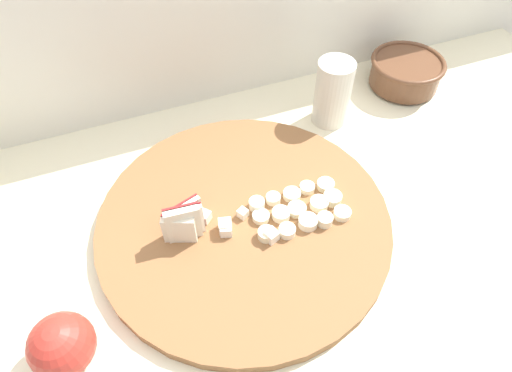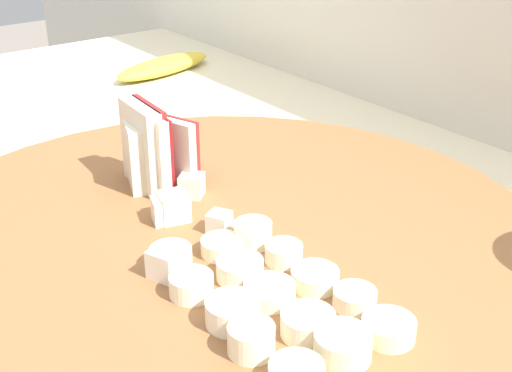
# 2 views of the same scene
# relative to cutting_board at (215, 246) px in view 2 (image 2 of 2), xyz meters

# --- Properties ---
(cutting_board) EXTENTS (0.46, 0.46, 0.02)m
(cutting_board) POSITION_rel_cutting_board_xyz_m (0.00, 0.00, 0.00)
(cutting_board) COLOR brown
(cutting_board) RESTS_ON tiled_countertop
(apple_wedge_fan) EXTENTS (0.07, 0.05, 0.07)m
(apple_wedge_fan) POSITION_rel_cutting_board_xyz_m (-0.09, 0.00, 0.04)
(apple_wedge_fan) COLOR maroon
(apple_wedge_fan) RESTS_ON cutting_board
(apple_dice_pile) EXTENTS (0.11, 0.09, 0.02)m
(apple_dice_pile) POSITION_rel_cutting_board_xyz_m (-0.02, -0.01, 0.02)
(apple_dice_pile) COLOR white
(apple_dice_pile) RESTS_ON cutting_board
(banana_slice_rows) EXTENTS (0.15, 0.09, 0.02)m
(banana_slice_rows) POSITION_rel_cutting_board_xyz_m (0.09, -0.02, 0.02)
(banana_slice_rows) COLOR beige
(banana_slice_rows) RESTS_ON cutting_board
(banana_peel) EXTENTS (0.07, 0.15, 0.02)m
(banana_peel) POSITION_rel_cutting_board_xyz_m (-0.40, 0.20, -0.00)
(banana_peel) COLOR gold
(banana_peel) RESTS_ON tiled_countertop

